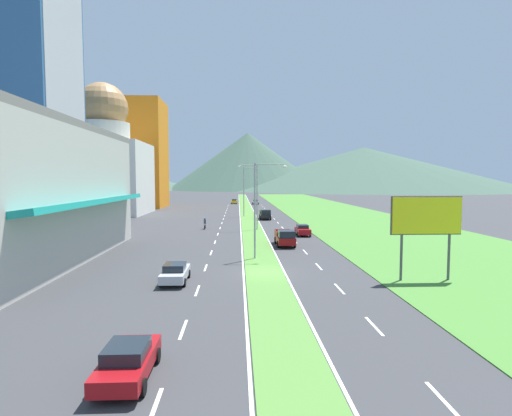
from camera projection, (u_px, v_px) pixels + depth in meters
ground_plane at (264, 273)px, 33.94m from camera, size 600.00×600.00×0.00m
grass_median at (247, 213)px, 93.73m from camera, size 3.20×240.00×0.06m
grass_verge_right at (335, 213)px, 94.66m from camera, size 24.00×240.00×0.06m
lane_dash_left_0 at (154, 409)px, 13.78m from camera, size 0.16×2.80×0.01m
lane_dash_left_1 at (183, 329)px, 21.16m from camera, size 0.16×2.80×0.01m
lane_dash_left_2 at (197, 291)px, 28.54m from camera, size 0.16×2.80×0.01m
lane_dash_left_3 at (206, 268)px, 35.92m from camera, size 0.16×2.80×0.01m
lane_dash_left_4 at (211, 253)px, 43.30m from camera, size 0.16×2.80×0.01m
lane_dash_left_5 at (215, 242)px, 50.68m from camera, size 0.16×2.80×0.01m
lane_dash_left_6 at (218, 234)px, 58.06m from camera, size 0.16×2.80×0.01m
lane_dash_left_7 at (220, 228)px, 65.44m from camera, size 0.16×2.80×0.01m
lane_dash_left_8 at (222, 223)px, 72.82m from camera, size 0.16×2.80×0.01m
lane_dash_left_9 at (223, 219)px, 80.20m from camera, size 0.16×2.80×0.01m
lane_dash_left_10 at (225, 216)px, 87.58m from camera, size 0.16×2.80×0.01m
lane_dash_left_11 at (226, 213)px, 94.96m from camera, size 0.16×2.80×0.01m
lane_dash_left_12 at (226, 211)px, 102.34m from camera, size 0.16×2.80×0.01m
lane_dash_left_13 at (227, 208)px, 109.72m from camera, size 0.16×2.80×0.01m
lane_dash_left_14 at (228, 207)px, 117.10m from camera, size 0.16×2.80×0.01m
lane_dash_left_15 at (228, 205)px, 124.48m from camera, size 0.16×2.80×0.01m
lane_dash_right_0 at (445, 402)px, 14.24m from camera, size 0.16×2.80×0.01m
lane_dash_right_1 at (374, 326)px, 21.62m from camera, size 0.16×2.80×0.01m
lane_dash_right_2 at (339, 289)px, 29.00m from camera, size 0.16×2.80×0.01m
lane_dash_right_3 at (319, 267)px, 36.38m from camera, size 0.16×2.80×0.01m
lane_dash_right_4 at (305, 252)px, 43.76m from camera, size 0.16×2.80×0.01m
lane_dash_right_5 at (295, 241)px, 51.14m from camera, size 0.16×2.80×0.01m
lane_dash_right_6 at (288, 234)px, 58.52m from camera, size 0.16×2.80×0.01m
lane_dash_right_7 at (282, 228)px, 65.90m from camera, size 0.16×2.80×0.01m
lane_dash_right_8 at (278, 223)px, 73.28m from camera, size 0.16×2.80×0.01m
lane_dash_right_9 at (274, 219)px, 80.66m from camera, size 0.16×2.80×0.01m
lane_dash_right_10 at (271, 216)px, 88.04m from camera, size 0.16×2.80×0.01m
lane_dash_right_11 at (269, 213)px, 95.42m from camera, size 0.16×2.80×0.01m
lane_dash_right_12 at (266, 210)px, 102.80m from camera, size 0.16×2.80×0.01m
lane_dash_right_13 at (265, 208)px, 110.18m from camera, size 0.16×2.80×0.01m
lane_dash_right_14 at (263, 207)px, 117.56m from camera, size 0.16×2.80×0.01m
lane_dash_right_15 at (261, 205)px, 124.94m from camera, size 0.16×2.80×0.01m
edge_line_median_left at (240, 213)px, 93.65m from camera, size 0.16×240.00×0.01m
edge_line_median_right at (255, 213)px, 93.81m from camera, size 0.16×240.00×0.01m
domed_building at (104, 163)px, 91.29m from camera, size 18.87×18.87×29.55m
midrise_colored at (136, 155)px, 113.35m from camera, size 15.48×15.48×29.82m
hill_far_left at (97, 175)px, 320.71m from camera, size 153.99×153.99×23.50m
hill_far_center at (248, 161)px, 315.47m from camera, size 124.06×124.06×44.37m
hill_far_right at (363, 169)px, 320.20m from camera, size 236.42×236.42×33.35m
street_lamp_near at (258, 204)px, 39.58m from camera, size 3.23×0.40×9.49m
street_lamp_mid at (255, 192)px, 62.60m from camera, size 3.06×0.35×10.27m
street_lamp_far at (245, 189)px, 85.58m from camera, size 2.72×0.30×10.49m
billboard_roadside at (427, 219)px, 30.98m from camera, size 5.59×0.28×6.60m
car_0 at (255, 202)px, 129.38m from camera, size 2.03×4.41×1.36m
car_1 at (128, 361)px, 15.85m from camera, size 1.95×4.30×1.46m
car_2 at (175, 273)px, 30.82m from camera, size 1.93×4.49×1.48m
car_3 at (234, 201)px, 131.65m from camera, size 1.89×4.23×1.47m
car_4 at (303, 230)px, 56.64m from camera, size 1.89×4.13×1.52m
pickup_truck_0 at (265, 214)px, 79.62m from camera, size 2.18×5.40×2.00m
pickup_truck_1 at (285, 238)px, 47.72m from camera, size 2.18×5.40×2.00m
motorcycle_rider at (205, 224)px, 64.21m from camera, size 0.36×2.00×1.80m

